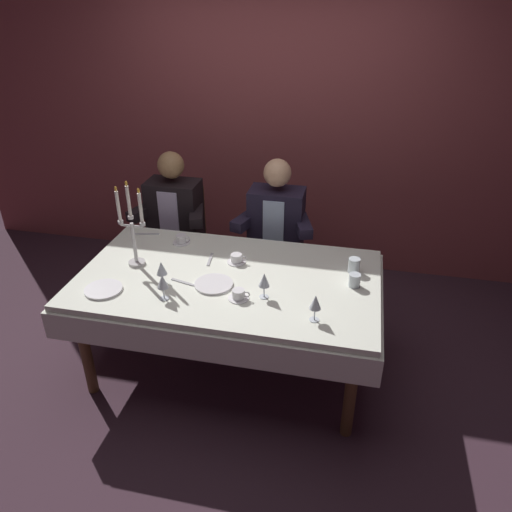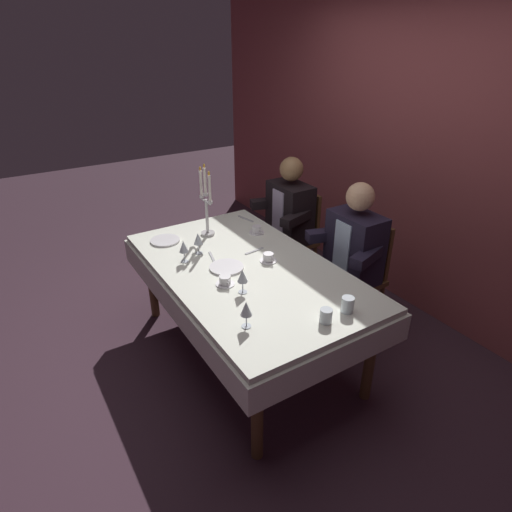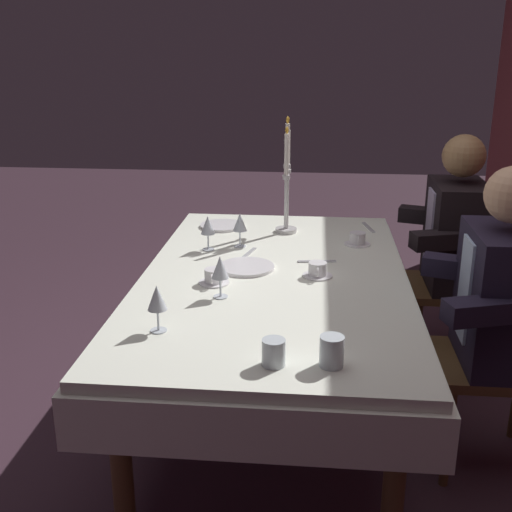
{
  "view_description": "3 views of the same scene",
  "coord_description": "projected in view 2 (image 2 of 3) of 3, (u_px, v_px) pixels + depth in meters",
  "views": [
    {
      "loc": [
        0.74,
        -2.57,
        2.37
      ],
      "look_at": [
        0.18,
        -0.01,
        0.91
      ],
      "focal_mm": 34.46,
      "sensor_mm": 36.0,
      "label": 1
    },
    {
      "loc": [
        2.26,
        -1.33,
        2.19
      ],
      "look_at": [
        0.18,
        -0.03,
        0.91
      ],
      "focal_mm": 30.2,
      "sensor_mm": 36.0,
      "label": 2
    },
    {
      "loc": [
        2.49,
        0.16,
        1.66
      ],
      "look_at": [
        0.27,
        -0.05,
        0.91
      ],
      "focal_mm": 44.56,
      "sensor_mm": 36.0,
      "label": 3
    }
  ],
  "objects": [
    {
      "name": "dining_table",
      "position": [
        246.0,
        282.0,
        3.05
      ],
      "size": [
        1.94,
        1.14,
        0.74
      ],
      "color": "white",
      "rests_on": "ground_plane"
    },
    {
      "name": "candelabra",
      "position": [
        206.0,
        207.0,
        3.37
      ],
      "size": [
        0.19,
        0.11,
        0.58
      ],
      "color": "silver",
      "rests_on": "dining_table"
    },
    {
      "name": "coffee_cup_2",
      "position": [
        225.0,
        281.0,
        2.78
      ],
      "size": [
        0.13,
        0.12,
        0.06
      ],
      "color": "white",
      "rests_on": "dining_table"
    },
    {
      "name": "ground_plane",
      "position": [
        247.0,
        350.0,
        3.34
      ],
      "size": [
        12.0,
        12.0,
        0.0
      ],
      "primitive_type": "plane",
      "color": "#3C2732"
    },
    {
      "name": "seated_diner_0",
      "position": [
        290.0,
        212.0,
        3.94
      ],
      "size": [
        0.63,
        0.48,
        1.24
      ],
      "color": "brown",
      "rests_on": "ground_plane"
    },
    {
      "name": "coffee_cup_1",
      "position": [
        268.0,
        258.0,
        3.06
      ],
      "size": [
        0.13,
        0.12,
        0.06
      ],
      "color": "white",
      "rests_on": "dining_table"
    },
    {
      "name": "wine_glass_3",
      "position": [
        198.0,
        239.0,
        3.13
      ],
      "size": [
        0.07,
        0.07,
        0.16
      ],
      "color": "silver",
      "rests_on": "dining_table"
    },
    {
      "name": "seated_diner_1",
      "position": [
        355.0,
        246.0,
        3.3
      ],
      "size": [
        0.63,
        0.48,
        1.24
      ],
      "color": "brown",
      "rests_on": "ground_plane"
    },
    {
      "name": "wine_glass_1",
      "position": [
        246.0,
        309.0,
        2.34
      ],
      "size": [
        0.07,
        0.07,
        0.16
      ],
      "color": "silver",
      "rests_on": "dining_table"
    },
    {
      "name": "dinner_plate_0",
      "position": [
        227.0,
        267.0,
        2.98
      ],
      "size": [
        0.24,
        0.24,
        0.01
      ],
      "primitive_type": "cylinder",
      "color": "white",
      "rests_on": "dining_table"
    },
    {
      "name": "back_wall",
      "position": [
        420.0,
        149.0,
        3.5
      ],
      "size": [
        6.0,
        0.12,
        2.7
      ],
      "primitive_type": "cube",
      "color": "brown",
      "rests_on": "ground_plane"
    },
    {
      "name": "water_tumbler_0",
      "position": [
        326.0,
        316.0,
        2.41
      ],
      "size": [
        0.07,
        0.07,
        0.08
      ],
      "primitive_type": "cylinder",
      "color": "silver",
      "rests_on": "dining_table"
    },
    {
      "name": "spoon_2",
      "position": [
        212.0,
        257.0,
        3.12
      ],
      "size": [
        0.17,
        0.06,
        0.01
      ],
      "primitive_type": "cube",
      "rotation": [
        0.0,
        0.0,
        -0.25
      ],
      "color": "#B7B7BC",
      "rests_on": "dining_table"
    },
    {
      "name": "coffee_cup_0",
      "position": [
        257.0,
        230.0,
        3.49
      ],
      "size": [
        0.13,
        0.12,
        0.06
      ],
      "color": "white",
      "rests_on": "dining_table"
    },
    {
      "name": "wine_glass_2",
      "position": [
        184.0,
        247.0,
        3.02
      ],
      "size": [
        0.07,
        0.07,
        0.16
      ],
      "color": "silver",
      "rests_on": "dining_table"
    },
    {
      "name": "wine_glass_0",
      "position": [
        243.0,
        276.0,
        2.65
      ],
      "size": [
        0.07,
        0.07,
        0.16
      ],
      "color": "silver",
      "rests_on": "dining_table"
    },
    {
      "name": "dinner_plate_1",
      "position": [
        165.0,
        240.0,
        3.37
      ],
      "size": [
        0.23,
        0.23,
        0.01
      ],
      "primitive_type": "cylinder",
      "color": "white",
      "rests_on": "dining_table"
    },
    {
      "name": "water_tumbler_1",
      "position": [
        348.0,
        305.0,
        2.5
      ],
      "size": [
        0.07,
        0.07,
        0.1
      ],
      "primitive_type": "cylinder",
      "color": "silver",
      "rests_on": "dining_table"
    },
    {
      "name": "knife_0",
      "position": [
        246.0,
        219.0,
        3.77
      ],
      "size": [
        0.19,
        0.06,
        0.01
      ],
      "primitive_type": "cube",
      "rotation": [
        0.0,
        0.0,
        0.22
      ],
      "color": "#B7B7BC",
      "rests_on": "dining_table"
    },
    {
      "name": "fork_1",
      "position": [
        254.0,
        251.0,
        3.21
      ],
      "size": [
        0.04,
        0.17,
        0.01
      ],
      "primitive_type": "cube",
      "rotation": [
        0.0,
        0.0,
        1.69
      ],
      "color": "#B7B7BC",
      "rests_on": "dining_table"
    }
  ]
}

